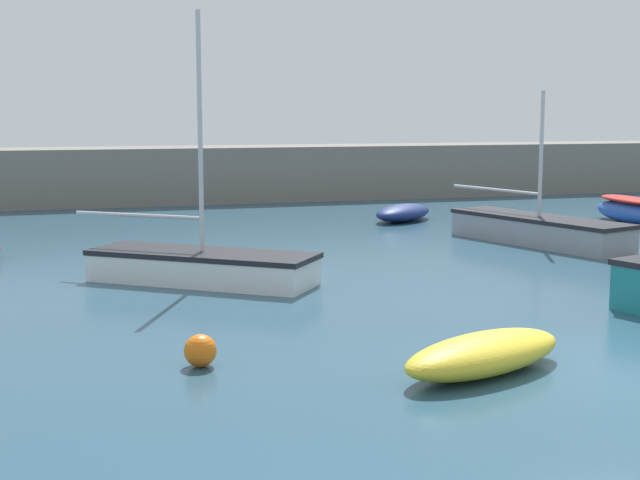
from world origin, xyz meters
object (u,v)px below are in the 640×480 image
object	(u,v)px
rowboat_white_midwater	(403,213)
sailboat_twin_hulled	(538,229)
sailboat_tall_mast	(202,265)
rowboat_with_red_cover	(628,209)
open_tender_yellow	(484,354)
mooring_buoy_orange	(200,351)

from	to	relation	value
rowboat_white_midwater	sailboat_twin_hulled	distance (m)	6.58
sailboat_tall_mast	rowboat_with_red_cover	bearing A→B (deg)	59.77
rowboat_white_midwater	open_tender_yellow	size ratio (longest dim) A/B	0.97
open_tender_yellow	sailboat_tall_mast	bearing A→B (deg)	87.31
rowboat_with_red_cover	sailboat_twin_hulled	distance (m)	6.72
rowboat_white_midwater	sailboat_twin_hulled	world-z (taller)	sailboat_twin_hulled
sailboat_tall_mast	rowboat_with_red_cover	size ratio (longest dim) A/B	1.68
open_tender_yellow	mooring_buoy_orange	size ratio (longest dim) A/B	6.56
rowboat_white_midwater	rowboat_with_red_cover	size ratio (longest dim) A/B	0.88
sailboat_tall_mast	sailboat_twin_hulled	world-z (taller)	sailboat_tall_mast
rowboat_with_red_cover	open_tender_yellow	bearing A→B (deg)	142.34
sailboat_tall_mast	mooring_buoy_orange	size ratio (longest dim) A/B	12.05
rowboat_white_midwater	rowboat_with_red_cover	bearing A→B (deg)	119.67
rowboat_white_midwater	mooring_buoy_orange	bearing A→B (deg)	18.57
sailboat_tall_mast	open_tender_yellow	bearing A→B (deg)	-33.70
rowboat_white_midwater	rowboat_with_red_cover	world-z (taller)	rowboat_with_red_cover
sailboat_tall_mast	sailboat_twin_hulled	size ratio (longest dim) A/B	0.92
sailboat_twin_hulled	mooring_buoy_orange	bearing A→B (deg)	-66.46
rowboat_white_midwater	sailboat_tall_mast	size ratio (longest dim) A/B	0.53
sailboat_twin_hulled	open_tender_yellow	bearing A→B (deg)	-50.44
rowboat_white_midwater	open_tender_yellow	xyz separation A→B (m)	(-5.85, -17.84, -0.00)
sailboat_twin_hulled	rowboat_white_midwater	bearing A→B (deg)	178.60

